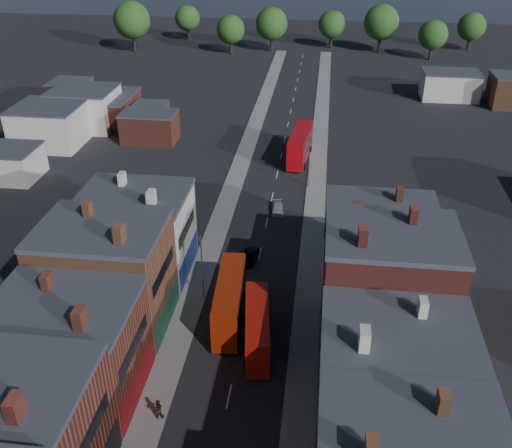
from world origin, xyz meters
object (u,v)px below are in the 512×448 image
(car_2, at_px, (249,256))
(bus_0, at_px, (230,300))
(bus_1, at_px, (257,328))
(ped_1, at_px, (158,409))
(car_3, at_px, (277,208))
(bus_2, at_px, (300,145))

(car_2, bearing_deg, bus_0, -84.86)
(bus_1, height_order, ped_1, bus_1)
(car_2, xyz_separation_m, car_3, (2.40, 13.13, -0.02))
(bus_1, bearing_deg, bus_2, 80.64)
(bus_0, xyz_separation_m, car_2, (0.45, 11.62, -2.06))
(bus_0, height_order, ped_1, bus_0)
(bus_1, bearing_deg, car_2, 93.34)
(bus_2, height_order, car_3, bus_2)
(bus_1, xyz_separation_m, car_3, (-0.52, 28.45, -1.78))
(bus_0, relative_size, ped_1, 5.93)
(bus_0, bearing_deg, car_3, 79.78)
(bus_2, bearing_deg, car_3, -90.95)
(bus_2, xyz_separation_m, car_2, (-4.50, -32.14, -2.20))
(car_3, bearing_deg, bus_1, -95.25)
(car_2, bearing_deg, ped_1, -92.57)
(bus_0, distance_m, bus_1, 5.01)
(car_3, bearing_deg, ped_1, -106.36)
(car_3, bearing_deg, car_2, -106.65)
(bus_1, xyz_separation_m, car_2, (-2.92, 15.32, -1.76))
(bus_1, bearing_deg, car_3, 83.59)
(bus_0, height_order, car_2, bus_0)
(ped_1, bearing_deg, bus_2, -111.33)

